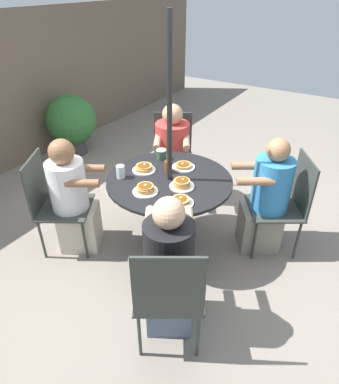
{
  "coord_description": "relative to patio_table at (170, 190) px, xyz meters",
  "views": [
    {
      "loc": [
        -2.2,
        -1.36,
        2.24
      ],
      "look_at": [
        0.0,
        0.0,
        0.62
      ],
      "focal_mm": 32.0,
      "sensor_mm": 36.0,
      "label": 1
    }
  ],
  "objects": [
    {
      "name": "ground_plane",
      "position": [
        0.0,
        0.0,
        -0.64
      ],
      "size": [
        12.0,
        12.0,
        0.0
      ],
      "primitive_type": "plane",
      "color": "gray"
    },
    {
      "name": "patio_table",
      "position": [
        0.0,
        0.0,
        0.0
      ],
      "size": [
        1.1,
        1.1,
        0.75
      ],
      "color": "black",
      "rests_on": "ground"
    },
    {
      "name": "umbrella_pole",
      "position": [
        0.0,
        0.0,
        0.4
      ],
      "size": [
        0.04,
        0.04,
        2.07
      ],
      "primitive_type": "cylinder",
      "color": "black",
      "rests_on": "ground"
    },
    {
      "name": "patio_chair_north",
      "position": [
        -0.91,
        -0.56,
        -0.11
      ],
      "size": [
        0.63,
        0.63,
        0.94
      ],
      "rotation": [
        0.0,
        0.0,
        -1.02
      ],
      "color": "#333833",
      "rests_on": "ground"
    },
    {
      "name": "diner_north",
      "position": [
        -0.75,
        -0.46,
        -0.11
      ],
      "size": [
        0.59,
        0.54,
        1.14
      ],
      "rotation": [
        0.0,
        0.0,
        -1.02
      ],
      "color": "slate",
      "rests_on": "ground"
    },
    {
      "name": "patio_chair_east",
      "position": [
        0.57,
        -0.9,
        -0.11
      ],
      "size": [
        0.64,
        0.64,
        0.94
      ],
      "rotation": [
        0.0,
        0.0,
        0.56
      ],
      "color": "#333833",
      "rests_on": "ground"
    },
    {
      "name": "diner_east",
      "position": [
        0.47,
        -0.74,
        -0.12
      ],
      "size": [
        0.54,
        0.58,
        1.13
      ],
      "rotation": [
        0.0,
        0.0,
        0.56
      ],
      "color": "gray",
      "rests_on": "ground"
    },
    {
      "name": "patio_chair_south",
      "position": [
        0.92,
        0.53,
        -0.11
      ],
      "size": [
        0.63,
        0.63,
        0.94
      ],
      "rotation": [
        0.0,
        0.0,
        -4.19
      ],
      "color": "#333833",
      "rests_on": "ground"
    },
    {
      "name": "diner_south",
      "position": [
        0.76,
        0.44,
        -0.13
      ],
      "size": [
        0.61,
        0.56,
        1.13
      ],
      "rotation": [
        0.0,
        0.0,
        -4.19
      ],
      "color": "#3D3D42",
      "rests_on": "ground"
    },
    {
      "name": "patio_chair_west",
      "position": [
        -0.55,
        0.91,
        -0.11
      ],
      "size": [
        0.63,
        0.63,
        0.94
      ],
      "rotation": [
        0.0,
        0.0,
        -2.6
      ],
      "color": "#333833",
      "rests_on": "ground"
    },
    {
      "name": "diner_west",
      "position": [
        -0.45,
        0.76,
        -0.12
      ],
      "size": [
        0.51,
        0.55,
        1.12
      ],
      "rotation": [
        0.0,
        0.0,
        -2.6
      ],
      "color": "beige",
      "rests_on": "ground"
    },
    {
      "name": "pancake_plate_a",
      "position": [
        -0.28,
        -0.27,
        0.13
      ],
      "size": [
        0.21,
        0.21,
        0.06
      ],
      "color": "white",
      "rests_on": "patio_table"
    },
    {
      "name": "pancake_plate_b",
      "position": [
        0.24,
        -0.0,
        0.13
      ],
      "size": [
        0.21,
        0.21,
        0.05
      ],
      "color": "white",
      "rests_on": "patio_table"
    },
    {
      "name": "pancake_plate_c",
      "position": [
        0.01,
        0.28,
        0.14
      ],
      "size": [
        0.21,
        0.21,
        0.06
      ],
      "color": "white",
      "rests_on": "patio_table"
    },
    {
      "name": "pancake_plate_d",
      "position": [
        -0.29,
        0.05,
        0.14
      ],
      "size": [
        0.21,
        0.21,
        0.07
      ],
      "color": "white",
      "rests_on": "patio_table"
    },
    {
      "name": "pancake_plate_e",
      "position": [
        -0.06,
        -0.16,
        0.14
      ],
      "size": [
        0.21,
        0.21,
        0.08
      ],
      "color": "white",
      "rests_on": "patio_table"
    },
    {
      "name": "syrup_bottle",
      "position": [
        0.1,
        0.08,
        0.17
      ],
      "size": [
        0.09,
        0.06,
        0.15
      ],
      "color": "brown",
      "rests_on": "patio_table"
    },
    {
      "name": "coffee_cup",
      "position": [
        0.29,
        0.27,
        0.16
      ],
      "size": [
        0.09,
        0.09,
        0.1
      ],
      "color": "#33513D",
      "rests_on": "patio_table"
    },
    {
      "name": "drinking_glass_a",
      "position": [
        -0.2,
        0.37,
        0.17
      ],
      "size": [
        0.07,
        0.07,
        0.12
      ],
      "primitive_type": "cylinder",
      "color": "silver",
      "rests_on": "patio_table"
    },
    {
      "name": "potted_shrub",
      "position": [
        1.03,
        2.29,
        -0.15
      ],
      "size": [
        0.71,
        0.71,
        0.87
      ],
      "color": "#3D3D3F",
      "rests_on": "ground"
    }
  ]
}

